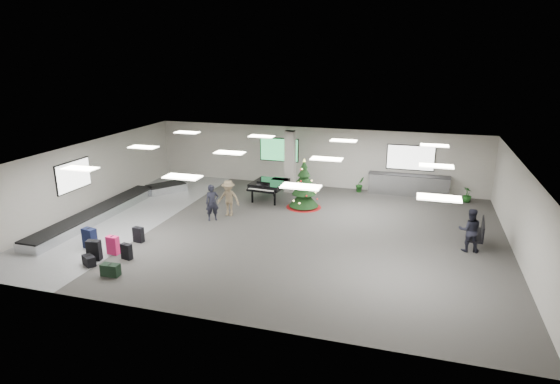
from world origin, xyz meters
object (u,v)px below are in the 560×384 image
(service_counter, at_px, (408,185))
(grand_piano, at_px, (268,185))
(baggage_carousel, at_px, (112,208))
(traveler_a, at_px, (212,203))
(traveler_b, at_px, (228,198))
(bench, at_px, (478,232))
(potted_plant_right, at_px, (467,195))
(pink_suitcase, at_px, (113,245))
(traveler_bench, at_px, (470,230))
(christmas_tree, at_px, (304,191))
(potted_plant_left, at_px, (360,184))

(service_counter, height_order, grand_piano, grand_piano)
(baggage_carousel, height_order, service_counter, service_counter)
(service_counter, relative_size, traveler_a, 2.54)
(traveler_a, xyz_separation_m, traveler_b, (0.44, 0.77, 0.02))
(bench, bearing_deg, traveler_b, -177.95)
(baggage_carousel, distance_m, potted_plant_right, 16.90)
(pink_suitcase, xyz_separation_m, bench, (12.76, 4.56, 0.23))
(pink_suitcase, xyz_separation_m, grand_piano, (3.42, 7.73, 0.45))
(service_counter, xyz_separation_m, traveler_bench, (2.38, -6.63, 0.27))
(baggage_carousel, bearing_deg, christmas_tree, 21.87)
(bench, height_order, traveler_bench, traveler_bench)
(service_counter, height_order, potted_plant_right, service_counter)
(grand_piano, bearing_deg, baggage_carousel, -143.75)
(traveler_bench, relative_size, potted_plant_right, 2.18)
(pink_suitcase, xyz_separation_m, traveler_bench, (12.38, 4.00, 0.48))
(service_counter, height_order, christmas_tree, christmas_tree)
(service_counter, relative_size, bench, 2.45)
(christmas_tree, height_order, traveler_bench, christmas_tree)
(service_counter, bearing_deg, potted_plant_left, -176.48)
(bench, relative_size, potted_plant_right, 2.20)
(christmas_tree, bearing_deg, traveler_bench, -24.37)
(grand_piano, height_order, traveler_a, traveler_a)
(potted_plant_right, bearing_deg, traveler_a, -151.33)
(traveler_b, bearing_deg, grand_piano, 70.30)
(baggage_carousel, relative_size, potted_plant_right, 12.92)
(christmas_tree, relative_size, potted_plant_left, 2.87)
(potted_plant_left, xyz_separation_m, potted_plant_right, (5.25, -0.23, -0.04))
(christmas_tree, distance_m, traveler_b, 3.61)
(baggage_carousel, xyz_separation_m, grand_piano, (6.25, 3.84, 0.58))
(bench, relative_size, traveler_b, 1.01)
(baggage_carousel, relative_size, traveler_b, 5.95)
(bench, relative_size, potted_plant_left, 2.00)
(traveler_b, relative_size, potted_plant_right, 2.17)
(baggage_carousel, distance_m, traveler_a, 4.86)
(baggage_carousel, distance_m, christmas_tree, 8.84)
(baggage_carousel, xyz_separation_m, christmas_tree, (8.19, 3.29, 0.60))
(bench, relative_size, traveler_a, 1.03)
(traveler_a, xyz_separation_m, potted_plant_left, (5.60, 6.16, -0.38))
(potted_plant_left, bearing_deg, potted_plant_right, -2.49)
(service_counter, distance_m, christmas_tree, 5.80)
(baggage_carousel, xyz_separation_m, potted_plant_left, (10.40, 6.58, 0.20))
(christmas_tree, distance_m, bench, 7.87)
(traveler_a, distance_m, potted_plant_right, 12.37)
(potted_plant_left, bearing_deg, traveler_b, -133.72)
(traveler_a, bearing_deg, grand_piano, 31.54)
(pink_suitcase, bearing_deg, traveler_a, 69.44)
(potted_plant_right, bearing_deg, bench, -90.56)
(service_counter, bearing_deg, pink_suitcase, -133.26)
(baggage_carousel, bearing_deg, potted_plant_right, 22.09)
(grand_piano, distance_m, potted_plant_left, 4.99)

